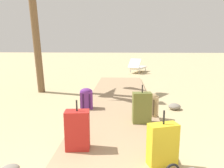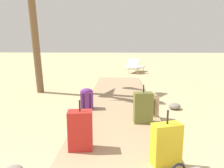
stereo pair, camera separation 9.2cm
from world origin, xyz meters
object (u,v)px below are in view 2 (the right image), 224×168
Objects in this scene: backpack_tan at (151,104)px; suitcase_olive at (143,108)px; backpack_purple at (87,98)px; suitcase_red at (80,130)px; lounge_chair at (136,67)px; suitcase_yellow at (166,144)px.

suitcase_olive reaches higher than backpack_tan.
suitcase_red is at bearing -84.08° from backpack_purple.
suitcase_olive reaches higher than backpack_purple.
suitcase_red reaches higher than lounge_chair.
backpack_purple is at bearing 95.92° from suitcase_red.
backpack_purple is at bearing 120.58° from suitcase_yellow.
backpack_purple is at bearing 163.74° from backpack_tan.
backpack_tan reaches higher than backpack_purple.
lounge_chair reaches higher than backpack_tan.
suitcase_yellow is at bearing -91.64° from lounge_chair.
suitcase_yellow reaches higher than backpack_tan.
lounge_chair is (0.27, 9.29, -0.03)m from suitcase_yellow.
lounge_chair is (0.18, 7.36, -0.02)m from backpack_tan.
suitcase_yellow is at bearing -16.84° from suitcase_red.
suitcase_red is 1.51× the size of backpack_purple.
suitcase_red is (-1.19, 0.36, 0.02)m from suitcase_yellow.
backpack_purple is (-1.48, 0.43, -0.00)m from backpack_tan.
suitcase_olive is at bearing -34.82° from backpack_purple.
suitcase_yellow is at bearing -92.49° from backpack_tan.
suitcase_olive reaches higher than suitcase_red.
backpack_tan is 2.02m from suitcase_red.
lounge_chair is at bearing 80.76° from suitcase_red.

